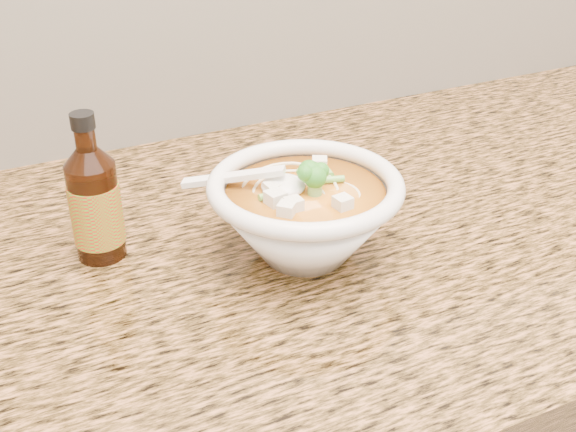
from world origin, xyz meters
name	(u,v)px	position (x,y,z in m)	size (l,w,h in m)	color
counter_slab	(378,224)	(0.00, 1.68, 0.88)	(4.00, 0.68, 0.04)	#A2653B
soup_bowl	(305,216)	(-0.12, 1.63, 0.95)	(0.21, 0.20, 0.11)	white
hot_sauce_bottle	(95,205)	(-0.32, 1.72, 0.96)	(0.06, 0.06, 0.16)	black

